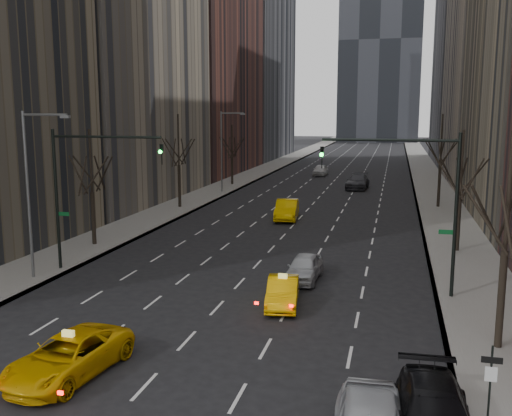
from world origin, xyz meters
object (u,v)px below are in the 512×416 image
Objects in this scene: taxi_suv at (69,356)px; silver_sedan_ahead at (304,268)px; parked_suv_black at (434,416)px; taxi_sedan at (283,292)px.

silver_sedan_ahead is at bearing 73.11° from taxi_suv.
silver_sedan_ahead is 0.79× the size of parked_suv_black.
silver_sedan_ahead is at bearing 109.91° from parked_suv_black.
parked_suv_black is (6.27, -10.13, 0.08)m from taxi_sedan.
silver_sedan_ahead is 15.68m from parked_suv_black.
taxi_sedan is at bearing 119.42° from parked_suv_black.
taxi_suv is 1.25× the size of silver_sedan_ahead.
taxi_sedan is at bearing 64.88° from taxi_suv.
taxi_suv is 0.99× the size of parked_suv_black.
taxi_suv reaches higher than taxi_sedan.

